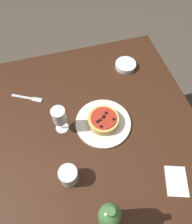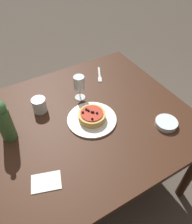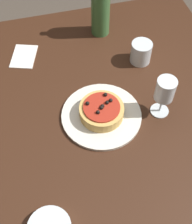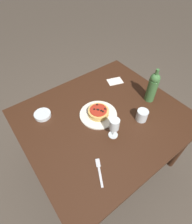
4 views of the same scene
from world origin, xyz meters
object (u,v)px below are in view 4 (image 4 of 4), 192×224
Objects in this scene: dining_table at (103,123)px; pizza at (98,112)px; wine_glass at (114,125)px; wine_bottle at (153,87)px; dinner_plate at (98,114)px; side_bowl at (43,115)px; fork at (99,170)px; water_cup at (142,115)px.

dining_table is 7.65× the size of pizza.
wine_glass is 0.49m from wine_bottle.
wine_bottle is (-0.43, 0.08, 0.22)m from dining_table.
dinner_plate is 0.43m from side_bowl.
wine_bottle reaches higher than side_bowl.
fork is at bearing 47.97° from dining_table.
dinner_plate reaches higher than fork.
pizza reaches higher than dining_table.
pizza is 0.23m from wine_glass.
wine_glass reaches higher than dinner_plate.
dinner_plate is at bearing -14.54° from wine_bottle.
dinner_plate is 3.22× the size of water_cup.
water_cup is at bearing 176.39° from wine_glass.
dining_table is 4.20× the size of dinner_plate.
dinner_plate is at bearing 144.53° from side_bowl.
side_bowl is at bearing -39.35° from water_cup.
wine_bottle is 0.26m from water_cup.
water_cup is at bearing 27.65° from wine_bottle.
dinner_plate is at bearing -44.43° from water_cup.
dining_table is 0.44m from fork.
water_cup reaches higher than fork.
water_cup is at bearing 140.65° from side_bowl.
dining_table is at bearing -10.57° from wine_bottle.
pizza is 0.47m from wine_bottle.
side_bowl reaches higher than dinner_plate.
side_bowl is (0.35, -0.25, -0.02)m from pizza.
wine_bottle is 0.89m from side_bowl.
wine_glass is 0.56× the size of wine_bottle.
pizza is (-0.00, 0.00, 0.03)m from dinner_plate.
dining_table is at bearing -14.36° from fork.
fork is (0.50, 0.13, -0.04)m from water_cup.
water_cup is at bearing -47.78° from fork.
wine_bottle is (-0.48, -0.10, 0.02)m from wine_glass.
pizza is 0.45m from fork.
dining_table is 0.27m from wine_glass.
dinner_plate is 1.72× the size of fork.
water_cup reaches higher than dining_table.
wine_bottle is (-0.45, 0.12, 0.10)m from pizza.
wine_bottle reaches higher than wine_glass.
pizza is 0.96× the size of wine_glass.
wine_bottle reaches higher than pizza.
dining_table is 4.11× the size of wine_bottle.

